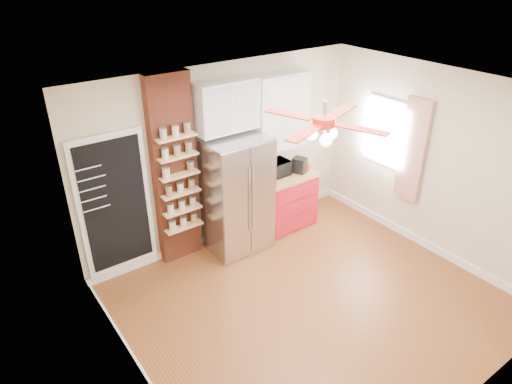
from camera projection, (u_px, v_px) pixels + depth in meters
floor at (311, 301)px, 5.88m from camera, size 4.50×4.50×0.00m
ceiling at (326, 96)px, 4.61m from camera, size 4.50×4.50×0.00m
wall_back at (224, 155)px, 6.68m from camera, size 4.50×0.02×2.70m
wall_front at (481, 309)px, 3.81m from camera, size 4.50×0.02×2.70m
wall_left at (132, 286)px, 4.08m from camera, size 0.02×4.00×2.70m
wall_right at (435, 164)px, 6.41m from camera, size 0.02×4.00×2.70m
chalkboard at (115, 205)px, 5.88m from camera, size 0.95×0.05×1.95m
brick_pillar at (174, 172)px, 6.18m from camera, size 0.60×0.16×2.70m
fridge at (236, 195)px, 6.61m from camera, size 0.90×0.70×1.75m
upper_glass_cabinet at (226, 106)px, 6.15m from camera, size 0.90×0.35×0.70m
red_cabinet at (285, 200)px, 7.34m from camera, size 0.94×0.64×0.90m
upper_shelf_unit at (280, 112)px, 6.80m from camera, size 0.90×0.30×1.15m
window at (386, 132)px, 6.95m from camera, size 0.04×0.75×1.05m
curtain at (413, 151)px, 6.58m from camera, size 0.06×0.40×1.55m
ceiling_fan at (324, 122)px, 4.74m from camera, size 1.40×1.40×0.44m
toaster_oven at (276, 169)px, 7.05m from camera, size 0.44×0.31×0.24m
coffee_maker at (299, 165)px, 7.16m from camera, size 0.24×0.25×0.25m
canister_left at (307, 166)px, 7.24m from camera, size 0.13×0.13×0.14m
canister_right at (303, 164)px, 7.30m from camera, size 0.09×0.09×0.15m
pantry_jar_oats at (166, 173)px, 5.92m from camera, size 0.11×0.11×0.14m
pantry_jar_beans at (190, 167)px, 6.13m from camera, size 0.10×0.10×0.12m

